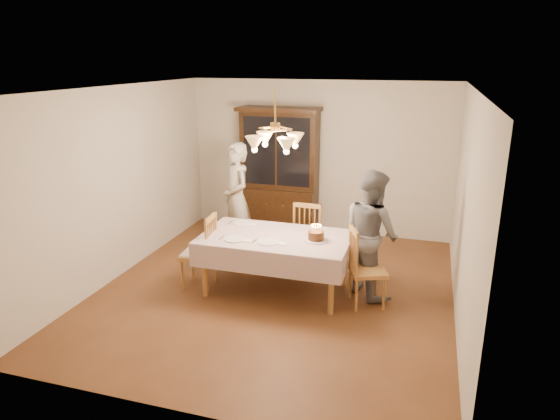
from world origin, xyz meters
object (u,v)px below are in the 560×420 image
(china_hutch, at_px, (279,174))
(dining_table, at_px, (276,242))
(chair_far_side, at_px, (310,237))
(elderly_woman, at_px, (237,198))
(birthday_cake, at_px, (316,236))

(china_hutch, bearing_deg, dining_table, -74.33)
(chair_far_side, bearing_deg, elderly_woman, 167.74)
(birthday_cake, bearing_deg, china_hutch, 117.27)
(chair_far_side, bearing_deg, birthday_cake, -72.42)
(china_hutch, distance_m, elderly_woman, 1.13)
(dining_table, xyz_separation_m, elderly_woman, (-1.00, 1.20, 0.18))
(china_hutch, height_order, elderly_woman, china_hutch)
(dining_table, height_order, elderly_woman, elderly_woman)
(chair_far_side, xyz_separation_m, birthday_cake, (0.30, -0.94, 0.37))
(dining_table, bearing_deg, chair_far_side, 75.95)
(elderly_woman, bearing_deg, china_hutch, 117.71)
(birthday_cake, bearing_deg, chair_far_side, 107.58)
(dining_table, xyz_separation_m, chair_far_side, (0.23, 0.94, -0.24))
(china_hutch, relative_size, chair_far_side, 2.16)
(dining_table, bearing_deg, china_hutch, 105.67)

